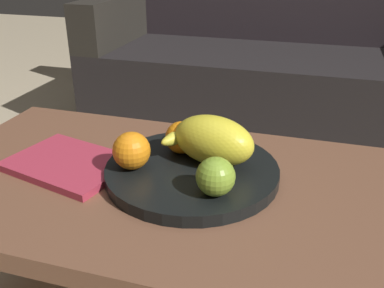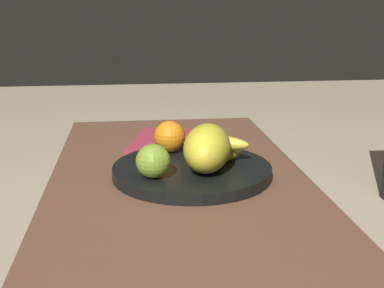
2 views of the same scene
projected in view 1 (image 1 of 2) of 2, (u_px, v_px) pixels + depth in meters
coffee_table at (210, 206)px, 0.87m from camera, size 1.23×0.58×0.42m
couch at (273, 68)px, 2.06m from camera, size 1.70×0.70×0.90m
fruit_bowl at (192, 171)px, 0.89m from camera, size 0.36×0.36×0.03m
melon_large_front at (213, 140)px, 0.87m from camera, size 0.19×0.14×0.10m
orange_front at (131, 151)px, 0.86m from camera, size 0.08×0.08×0.08m
orange_left at (181, 137)px, 0.92m from camera, size 0.07×0.07×0.07m
apple_front at (216, 177)px, 0.77m from camera, size 0.07×0.07×0.07m
banana_bunch at (194, 139)px, 0.93m from camera, size 0.17×0.15×0.06m
magazine at (69, 164)px, 0.93m from camera, size 0.29×0.23×0.02m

